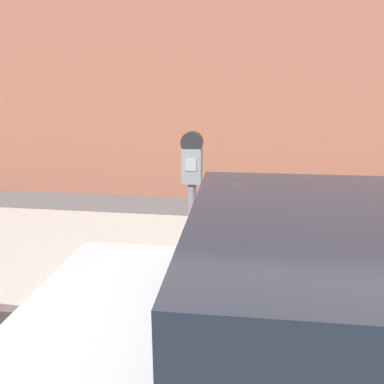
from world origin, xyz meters
name	(u,v)px	position (x,y,z in m)	size (l,w,h in m)	color
sidewalk	(244,264)	(0.00, 2.20, 0.07)	(24.00, 2.80, 0.14)	#BCB7AD
building_facade	(252,24)	(0.00, 5.25, 3.15)	(24.00, 0.30, 6.29)	#935642
parking_meter	(192,188)	(-0.49, 1.32, 1.20)	(0.19, 0.14, 1.55)	slate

